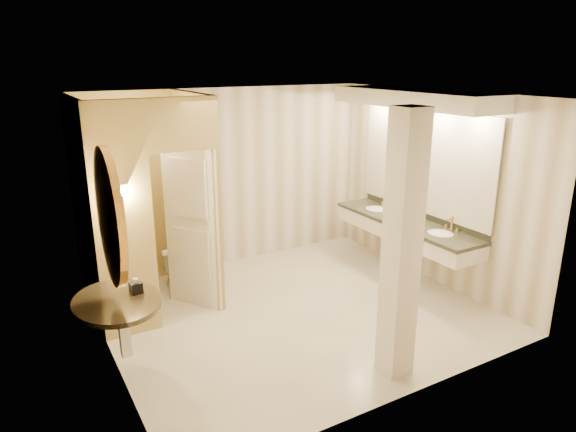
# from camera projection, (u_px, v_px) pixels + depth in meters

# --- Properties ---
(floor) EXTENTS (4.50, 4.50, 0.00)m
(floor) POSITION_uv_depth(u_px,v_px,m) (296.00, 311.00, 6.56)
(floor) COLOR silver
(floor) RESTS_ON ground
(ceiling) EXTENTS (4.50, 4.50, 0.00)m
(ceiling) POSITION_uv_depth(u_px,v_px,m) (297.00, 96.00, 5.77)
(ceiling) COLOR silver
(ceiling) RESTS_ON wall_back
(wall_back) EXTENTS (4.50, 0.02, 2.70)m
(wall_back) POSITION_uv_depth(u_px,v_px,m) (229.00, 178.00, 7.82)
(wall_back) COLOR silver
(wall_back) RESTS_ON floor
(wall_front) EXTENTS (4.50, 0.02, 2.70)m
(wall_front) POSITION_uv_depth(u_px,v_px,m) (412.00, 266.00, 4.51)
(wall_front) COLOR silver
(wall_front) RESTS_ON floor
(wall_left) EXTENTS (0.02, 4.00, 2.70)m
(wall_left) POSITION_uv_depth(u_px,v_px,m) (102.00, 243.00, 5.09)
(wall_left) COLOR silver
(wall_left) RESTS_ON floor
(wall_right) EXTENTS (0.02, 4.00, 2.70)m
(wall_right) POSITION_uv_depth(u_px,v_px,m) (433.00, 188.00, 7.24)
(wall_right) COLOR silver
(wall_right) RESTS_ON floor
(toilet_closet) EXTENTS (1.50, 1.55, 2.70)m
(toilet_closet) POSITION_uv_depth(u_px,v_px,m) (179.00, 202.00, 6.42)
(toilet_closet) COLOR tan
(toilet_closet) RESTS_ON floor
(wall_sconce) EXTENTS (0.14, 0.14, 0.42)m
(wall_sconce) POSITION_uv_depth(u_px,v_px,m) (122.00, 192.00, 5.49)
(wall_sconce) COLOR #B39139
(wall_sconce) RESTS_ON toilet_closet
(vanity) EXTENTS (0.75, 2.65, 2.09)m
(vanity) POSITION_uv_depth(u_px,v_px,m) (411.00, 168.00, 7.17)
(vanity) COLOR white
(vanity) RESTS_ON floor
(console_shelf) EXTENTS (1.03, 1.03, 1.97)m
(console_shelf) POSITION_uv_depth(u_px,v_px,m) (114.00, 254.00, 4.82)
(console_shelf) COLOR black
(console_shelf) RESTS_ON floor
(pillar) EXTENTS (0.28, 0.28, 2.70)m
(pillar) POSITION_uv_depth(u_px,v_px,m) (402.00, 248.00, 4.94)
(pillar) COLOR white
(pillar) RESTS_ON floor
(tissue_box) EXTENTS (0.12, 0.12, 0.11)m
(tissue_box) POSITION_uv_depth(u_px,v_px,m) (136.00, 288.00, 5.07)
(tissue_box) COLOR black
(tissue_box) RESTS_ON console_shelf
(toilet) EXTENTS (0.47, 0.70, 0.67)m
(toilet) POSITION_uv_depth(u_px,v_px,m) (175.00, 266.00, 7.15)
(toilet) COLOR white
(toilet) RESTS_ON floor
(soap_bottle_a) EXTENTS (0.06, 0.06, 0.13)m
(soap_bottle_a) POSITION_uv_depth(u_px,v_px,m) (422.00, 224.00, 6.97)
(soap_bottle_a) COLOR beige
(soap_bottle_a) RESTS_ON vanity
(soap_bottle_b) EXTENTS (0.12, 0.12, 0.12)m
(soap_bottle_b) POSITION_uv_depth(u_px,v_px,m) (420.00, 222.00, 7.09)
(soap_bottle_b) COLOR silver
(soap_bottle_b) RESTS_ON vanity
(soap_bottle_c) EXTENTS (0.12, 0.12, 0.23)m
(soap_bottle_c) POSITION_uv_depth(u_px,v_px,m) (405.00, 211.00, 7.39)
(soap_bottle_c) COLOR #C6B28C
(soap_bottle_c) RESTS_ON vanity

